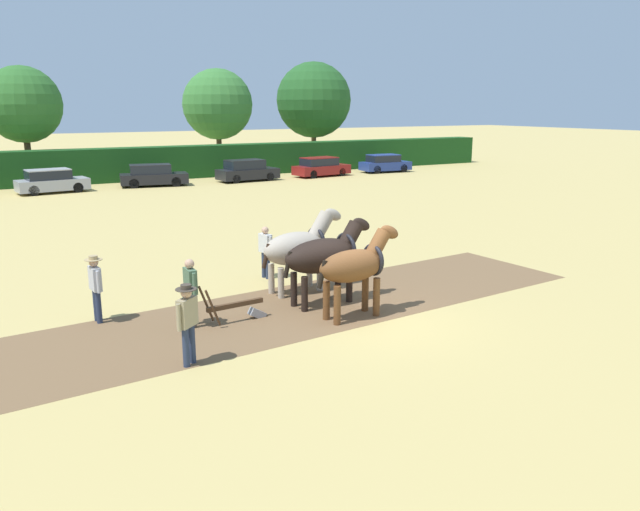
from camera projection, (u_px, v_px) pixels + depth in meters
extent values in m
plane|color=tan|center=(369.00, 317.00, 16.05)|extent=(240.00, 240.00, 0.00)
cube|color=brown|center=(207.00, 328.00, 15.30)|extent=(22.95, 5.99, 0.01)
cube|color=#194719|center=(108.00, 165.00, 44.24)|extent=(66.75, 1.86, 2.37)
cylinder|color=#4C3823|center=(28.00, 154.00, 44.26)|extent=(0.44, 0.44, 3.93)
sphere|color=#2D6628|center=(23.00, 104.00, 43.46)|extent=(5.31, 5.31, 5.31)
cylinder|color=#423323|center=(219.00, 147.00, 53.21)|extent=(0.44, 0.44, 3.80)
sphere|color=#387533|center=(218.00, 104.00, 52.39)|extent=(5.87, 5.87, 5.87)
cylinder|color=brown|center=(314.00, 143.00, 56.66)|extent=(0.44, 0.44, 3.96)
sphere|color=#235623|center=(314.00, 100.00, 55.77)|extent=(6.66, 6.66, 6.66)
ellipsoid|color=brown|center=(352.00, 266.00, 15.73)|extent=(1.98, 1.01, 0.82)
cylinder|color=brown|center=(365.00, 292.00, 16.46)|extent=(0.18, 0.18, 1.01)
cylinder|color=brown|center=(376.00, 297.00, 16.08)|extent=(0.18, 0.18, 1.01)
cylinder|color=brown|center=(326.00, 300.00, 15.78)|extent=(0.18, 0.18, 1.01)
cylinder|color=brown|center=(337.00, 305.00, 15.40)|extent=(0.18, 0.18, 1.01)
cylinder|color=brown|center=(378.00, 244.00, 16.06)|extent=(0.78, 0.45, 0.84)
ellipsoid|color=brown|center=(389.00, 232.00, 16.21)|extent=(0.70, 0.31, 0.54)
cube|color=black|center=(383.00, 237.00, 16.12)|extent=(0.40, 0.11, 0.53)
cylinder|color=black|center=(322.00, 274.00, 15.25)|extent=(0.31, 0.14, 0.71)
torus|color=black|center=(373.00, 260.00, 16.08)|extent=(0.18, 0.85, 0.84)
ellipsoid|color=black|center=(322.00, 256.00, 16.83)|extent=(2.33, 1.16, 0.93)
cylinder|color=black|center=(338.00, 281.00, 17.65)|extent=(0.18, 0.18, 0.95)
cylinder|color=black|center=(349.00, 285.00, 17.22)|extent=(0.18, 0.18, 0.95)
cylinder|color=black|center=(294.00, 289.00, 16.86)|extent=(0.18, 0.18, 0.95)
cylinder|color=black|center=(305.00, 294.00, 16.42)|extent=(0.18, 0.18, 0.95)
cylinder|color=black|center=(351.00, 235.00, 17.24)|extent=(0.80, 0.50, 0.83)
ellipsoid|color=black|center=(361.00, 224.00, 17.38)|extent=(0.70, 0.31, 0.54)
cube|color=black|center=(355.00, 227.00, 17.28)|extent=(0.38, 0.11, 0.50)
cylinder|color=black|center=(288.00, 265.00, 16.27)|extent=(0.31, 0.14, 0.71)
torus|color=black|center=(346.00, 249.00, 17.24)|extent=(0.19, 0.95, 0.94)
ellipsoid|color=#B2A38E|center=(295.00, 248.00, 17.94)|extent=(2.10, 1.16, 0.95)
cylinder|color=#B2A38E|center=(310.00, 272.00, 18.72)|extent=(0.18, 0.18, 0.88)
cylinder|color=#B2A38E|center=(320.00, 276.00, 18.28)|extent=(0.18, 0.18, 0.88)
cylinder|color=#B2A38E|center=(271.00, 279.00, 18.01)|extent=(0.18, 0.18, 0.88)
cylinder|color=#B2A38E|center=(281.00, 283.00, 17.56)|extent=(0.18, 0.18, 0.88)
cylinder|color=#B2A38E|center=(320.00, 227.00, 18.28)|extent=(0.91, 0.52, 0.98)
ellipsoid|color=#B2A38E|center=(333.00, 215.00, 18.45)|extent=(0.70, 0.31, 0.54)
cube|color=black|center=(326.00, 219.00, 18.34)|extent=(0.46, 0.12, 0.61)
cylinder|color=black|center=(266.00, 256.00, 17.44)|extent=(0.31, 0.14, 0.71)
torus|color=black|center=(316.00, 243.00, 18.30)|extent=(0.19, 0.97, 0.96)
cube|color=#4C331E|center=(235.00, 305.00, 15.62)|extent=(1.54, 0.23, 0.12)
cube|color=#939399|center=(257.00, 314.00, 16.03)|extent=(0.50, 0.24, 0.39)
cylinder|color=#4C331E|center=(206.00, 304.00, 15.38)|extent=(0.40, 0.09, 0.96)
cylinder|color=#4C331E|center=(213.00, 308.00, 15.06)|extent=(0.40, 0.09, 0.96)
cylinder|color=#38332D|center=(190.00, 308.00, 15.40)|extent=(0.14, 0.14, 0.86)
cylinder|color=#38332D|center=(193.00, 311.00, 15.21)|extent=(0.14, 0.14, 0.86)
cube|color=#4C6B4C|center=(190.00, 281.00, 15.13)|extent=(0.20, 0.50, 0.61)
sphere|color=tan|center=(189.00, 264.00, 15.03)|extent=(0.23, 0.23, 0.23)
cylinder|color=#4C6B4C|center=(186.00, 279.00, 15.39)|extent=(0.09, 0.09, 0.57)
cylinder|color=#4C6B4C|center=(194.00, 285.00, 14.89)|extent=(0.09, 0.09, 0.57)
cylinder|color=#28334C|center=(264.00, 265.00, 19.70)|extent=(0.14, 0.14, 0.83)
cylinder|color=#28334C|center=(268.00, 266.00, 19.54)|extent=(0.14, 0.14, 0.83)
cube|color=silver|center=(265.00, 243.00, 19.46)|extent=(0.29, 0.51, 0.59)
sphere|color=tan|center=(265.00, 230.00, 19.36)|extent=(0.23, 0.23, 0.23)
cylinder|color=silver|center=(260.00, 242.00, 19.68)|extent=(0.09, 0.09, 0.55)
cylinder|color=silver|center=(271.00, 245.00, 19.25)|extent=(0.09, 0.09, 0.55)
cylinder|color=#28334C|center=(192.00, 344.00, 13.13)|extent=(0.14, 0.14, 0.86)
cylinder|color=#28334C|center=(186.00, 347.00, 12.92)|extent=(0.14, 0.14, 0.86)
cube|color=tan|center=(187.00, 312.00, 12.85)|extent=(0.52, 0.46, 0.61)
sphere|color=tan|center=(186.00, 292.00, 12.75)|extent=(0.23, 0.23, 0.23)
cylinder|color=tan|center=(195.00, 309.00, 13.12)|extent=(0.09, 0.09, 0.57)
cylinder|color=tan|center=(179.00, 318.00, 12.59)|extent=(0.09, 0.09, 0.57)
cylinder|color=#42382D|center=(186.00, 289.00, 12.74)|extent=(0.44, 0.44, 0.02)
cylinder|color=#42382D|center=(186.00, 287.00, 12.72)|extent=(0.22, 0.22, 0.10)
cylinder|color=#28334C|center=(96.00, 305.00, 15.71)|extent=(0.14, 0.14, 0.84)
cylinder|color=#28334C|center=(99.00, 307.00, 15.54)|extent=(0.14, 0.14, 0.84)
cube|color=#B7B7BC|center=(95.00, 279.00, 15.46)|extent=(0.25, 0.51, 0.59)
sphere|color=tan|center=(94.00, 262.00, 15.36)|extent=(0.23, 0.23, 0.23)
cylinder|color=#B7B7BC|center=(92.00, 277.00, 15.69)|extent=(0.09, 0.09, 0.56)
cylinder|color=#B7B7BC|center=(98.00, 282.00, 15.23)|extent=(0.09, 0.09, 0.56)
cylinder|color=tan|center=(93.00, 260.00, 15.34)|extent=(0.43, 0.43, 0.02)
cylinder|color=tan|center=(93.00, 258.00, 15.33)|extent=(0.22, 0.22, 0.10)
cube|color=#A8A8B2|center=(53.00, 185.00, 38.86)|extent=(4.35, 2.26, 0.68)
cube|color=black|center=(48.00, 175.00, 38.59)|extent=(2.67, 1.89, 0.56)
cube|color=#A8A8B2|center=(48.00, 170.00, 38.52)|extent=(2.67, 1.89, 0.06)
cylinder|color=black|center=(71.00, 185.00, 40.26)|extent=(0.65, 0.29, 0.63)
cylinder|color=black|center=(78.00, 187.00, 39.03)|extent=(0.65, 0.29, 0.63)
cylinder|color=black|center=(28.00, 188.00, 38.78)|extent=(0.65, 0.29, 0.63)
cylinder|color=black|center=(34.00, 191.00, 37.55)|extent=(0.65, 0.29, 0.63)
cube|color=black|center=(154.00, 179.00, 42.06)|extent=(4.63, 2.43, 0.68)
cube|color=black|center=(150.00, 169.00, 41.84)|extent=(2.86, 1.96, 0.56)
cube|color=black|center=(150.00, 165.00, 41.77)|extent=(2.86, 1.96, 0.06)
cylinder|color=black|center=(174.00, 179.00, 43.22)|extent=(0.67, 0.33, 0.65)
cylinder|color=black|center=(176.00, 182.00, 41.86)|extent=(0.67, 0.33, 0.65)
cylinder|color=black|center=(133.00, 181.00, 42.34)|extent=(0.67, 0.33, 0.65)
cylinder|color=black|center=(134.00, 183.00, 40.98)|extent=(0.67, 0.33, 0.65)
cube|color=black|center=(248.00, 174.00, 44.91)|extent=(4.48, 2.17, 0.71)
cube|color=black|center=(245.00, 165.00, 44.64)|extent=(2.74, 1.85, 0.60)
cube|color=black|center=(245.00, 160.00, 44.56)|extent=(2.74, 1.85, 0.06)
cylinder|color=black|center=(259.00, 175.00, 46.34)|extent=(0.63, 0.27, 0.62)
cylinder|color=black|center=(270.00, 177.00, 45.05)|extent=(0.63, 0.27, 0.62)
cylinder|color=black|center=(226.00, 177.00, 44.88)|extent=(0.63, 0.27, 0.62)
cylinder|color=black|center=(236.00, 179.00, 43.59)|extent=(0.63, 0.27, 0.62)
cube|color=maroon|center=(322.00, 170.00, 47.90)|extent=(4.61, 2.29, 0.68)
cube|color=black|center=(319.00, 162.00, 47.62)|extent=(2.83, 1.90, 0.56)
cube|color=maroon|center=(319.00, 158.00, 47.55)|extent=(2.83, 1.90, 0.06)
cylinder|color=black|center=(330.00, 170.00, 49.34)|extent=(0.64, 0.30, 0.62)
cylinder|color=black|center=(342.00, 172.00, 48.13)|extent=(0.64, 0.30, 0.62)
cylinder|color=black|center=(301.00, 173.00, 47.75)|extent=(0.64, 0.30, 0.62)
cylinder|color=black|center=(313.00, 174.00, 46.55)|extent=(0.64, 0.30, 0.62)
cube|color=navy|center=(385.00, 166.00, 50.91)|extent=(4.16, 2.01, 0.66)
cube|color=black|center=(383.00, 159.00, 50.68)|extent=(2.53, 1.73, 0.54)
cube|color=navy|center=(383.00, 155.00, 50.61)|extent=(2.53, 1.73, 0.06)
cylinder|color=black|center=(393.00, 167.00, 52.15)|extent=(0.67, 0.26, 0.66)
cylinder|color=black|center=(403.00, 168.00, 50.81)|extent=(0.67, 0.26, 0.66)
cylinder|color=black|center=(367.00, 168.00, 51.09)|extent=(0.67, 0.26, 0.66)
cylinder|color=black|center=(377.00, 170.00, 49.75)|extent=(0.67, 0.26, 0.66)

